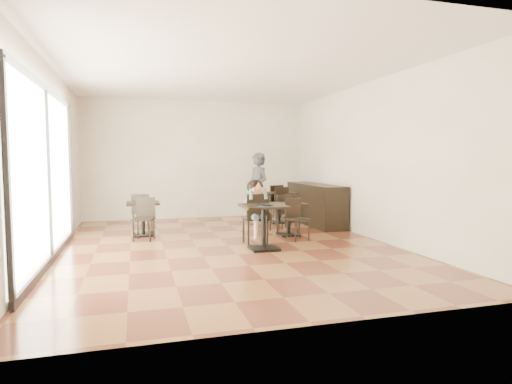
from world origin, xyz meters
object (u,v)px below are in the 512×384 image
object	(u,v)px
cafe_table_back	(279,207)
chair_left_b	(144,219)
cafe_table_left	(143,219)
adult_patron	(258,189)
child_table	(264,227)
chair_mid_a	(280,213)
chair_left_a	(143,213)
chair_back_a	(272,202)
chair_back_b	(286,207)
child_chair	(255,219)
chair_mid_b	(298,219)
cafe_table_mid	(288,219)
child	(255,212)

from	to	relation	value
cafe_table_back	chair_left_b	bearing A→B (deg)	-155.54
cafe_table_left	adult_patron	bearing A→B (deg)	14.08
child_table	adult_patron	world-z (taller)	adult_patron
chair_mid_a	chair_left_b	world-z (taller)	chair_left_b
child_table	cafe_table_back	xyz separation A→B (m)	(1.32, 3.01, -0.02)
child_table	chair_mid_a	xyz separation A→B (m)	(0.92, 1.78, 0.01)
child_table	chair_left_a	size ratio (longest dim) A/B	0.95
cafe_table_left	chair_back_a	world-z (taller)	chair_back_a
chair_mid_a	chair_back_b	world-z (taller)	chair_back_b
chair_back_b	chair_left_b	bearing A→B (deg)	176.46
child_chair	adult_patron	world-z (taller)	adult_patron
cafe_table_back	chair_mid_b	size ratio (longest dim) A/B	0.93
chair_mid_a	child_table	bearing A→B (deg)	49.39
cafe_table_back	chair_left_b	size ratio (longest dim) A/B	0.91
child_table	cafe_table_mid	world-z (taller)	child_table
chair_mid_b	chair_left_a	size ratio (longest dim) A/B	0.97
chair_left_b	chair_mid_a	bearing A→B (deg)	21.95
child	cafe_table_mid	distance (m)	1.17
child_table	cafe_table_left	size ratio (longest dim) A/B	1.14
chair_back_b	chair_mid_b	bearing A→B (deg)	-122.49
adult_patron	chair_mid_a	world-z (taller)	adult_patron
cafe_table_left	chair_back_b	world-z (taller)	chair_back_b
child_table	cafe_table_back	size ratio (longest dim) A/B	1.04
chair_back_b	child	bearing A→B (deg)	-144.50
adult_patron	chair_left_b	world-z (taller)	adult_patron
adult_patron	chair_left_a	distance (m)	2.76
child_table	chair_mid_b	xyz separation A→B (m)	(0.92, 0.68, 0.01)
adult_patron	cafe_table_back	size ratio (longest dim) A/B	2.29
chair_mid_b	chair_mid_a	bearing A→B (deg)	76.74
cafe_table_left	chair_left_a	size ratio (longest dim) A/B	0.83
cafe_table_left	chair_mid_b	bearing A→B (deg)	-24.41
cafe_table_mid	chair_left_b	world-z (taller)	chair_left_b
child_chair	cafe_table_back	world-z (taller)	child_chair
cafe_table_mid	cafe_table_back	bearing A→B (deg)	77.30
child_chair	chair_back_a	bearing A→B (deg)	-113.70
child_table	cafe_table_back	bearing A→B (deg)	66.30
adult_patron	cafe_table_mid	size ratio (longest dim) A/B	2.57
child_table	chair_mid_b	size ratio (longest dim) A/B	0.97
child_chair	child	size ratio (longest dim) A/B	0.79
chair_left_a	child_chair	bearing A→B (deg)	151.47
chair_left_a	chair_back_b	bearing A→B (deg)	-165.88
child	chair_back_a	distance (m)	3.29
cafe_table_mid	chair_back_b	xyz separation A→B (m)	(0.40, 1.23, 0.12)
chair_back_a	chair_back_b	distance (m)	1.10
child_table	child_chair	size ratio (longest dim) A/B	0.83
adult_patron	chair_left_a	size ratio (longest dim) A/B	2.08
child_table	adult_patron	bearing A→B (deg)	76.10
cafe_table_mid	cafe_table_left	xyz separation A→B (m)	(-2.97, 0.80, 0.01)
child_chair	chair_back_b	xyz separation A→B (m)	(1.32, 1.91, -0.02)
chair_mid_b	chair_left_b	xyz separation A→B (m)	(-2.97, 0.80, 0.01)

